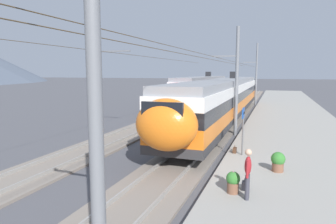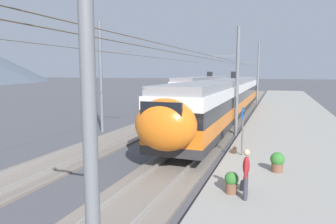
{
  "view_description": "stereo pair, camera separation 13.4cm",
  "coord_description": "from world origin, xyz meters",
  "px_view_note": "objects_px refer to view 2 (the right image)",
  "views": [
    {
      "loc": [
        -13.26,
        -3.35,
        4.48
      ],
      "look_at": [
        3.27,
        2.59,
        2.15
      ],
      "focal_mm": 32.23,
      "sensor_mm": 36.0,
      "label": 1
    },
    {
      "loc": [
        -13.22,
        -3.47,
        4.48
      ],
      "look_at": [
        3.27,
        2.59,
        2.15
      ],
      "focal_mm": 32.23,
      "sensor_mm": 36.0,
      "label": 2
    }
  ],
  "objects_px": {
    "potted_plant_by_shelter": "(277,161)",
    "train_far_track": "(203,88)",
    "catenary_mast_east": "(257,73)",
    "potted_plant_platform_edge": "(231,181)",
    "train_near_platform": "(226,97)",
    "platform_sign": "(243,121)",
    "passenger_walking": "(246,171)",
    "handbag_near_sign": "(234,150)",
    "handbag_beside_passenger": "(243,186)",
    "catenary_mast_west": "(82,85)",
    "catenary_mast_mid": "(236,80)",
    "catenary_mast_far_side": "(103,76)"
  },
  "relations": [
    {
      "from": "train_near_platform",
      "to": "passenger_walking",
      "type": "height_order",
      "value": "train_near_platform"
    },
    {
      "from": "catenary_mast_mid",
      "to": "train_near_platform",
      "type": "bearing_deg",
      "value": 15.28
    },
    {
      "from": "catenary_mast_mid",
      "to": "handbag_beside_passenger",
      "type": "bearing_deg",
      "value": -170.51
    },
    {
      "from": "catenary_mast_far_side",
      "to": "handbag_beside_passenger",
      "type": "bearing_deg",
      "value": -127.91
    },
    {
      "from": "train_far_track",
      "to": "handbag_beside_passenger",
      "type": "distance_m",
      "value": 32.5
    },
    {
      "from": "catenary_mast_west",
      "to": "handbag_near_sign",
      "type": "bearing_deg",
      "value": -4.23
    },
    {
      "from": "platform_sign",
      "to": "passenger_walking",
      "type": "height_order",
      "value": "platform_sign"
    },
    {
      "from": "train_far_track",
      "to": "platform_sign",
      "type": "distance_m",
      "value": 27.9
    },
    {
      "from": "potted_plant_platform_edge",
      "to": "potted_plant_by_shelter",
      "type": "relative_size",
      "value": 0.91
    },
    {
      "from": "catenary_mast_east",
      "to": "potted_plant_platform_edge",
      "type": "distance_m",
      "value": 33.12
    },
    {
      "from": "platform_sign",
      "to": "handbag_near_sign",
      "type": "xyz_separation_m",
      "value": [
        0.28,
        0.41,
        -1.61
      ]
    },
    {
      "from": "train_far_track",
      "to": "catenary_mast_far_side",
      "type": "distance_m",
      "value": 22.7
    },
    {
      "from": "catenary_mast_mid",
      "to": "catenary_mast_west",
      "type": "bearing_deg",
      "value": -179.97
    },
    {
      "from": "catenary_mast_west",
      "to": "catenary_mast_east",
      "type": "xyz_separation_m",
      "value": [
        39.06,
        -0.0,
        0.03
      ]
    },
    {
      "from": "catenary_mast_east",
      "to": "platform_sign",
      "type": "height_order",
      "value": "catenary_mast_east"
    },
    {
      "from": "catenary_mast_far_side",
      "to": "handbag_near_sign",
      "type": "distance_m",
      "value": 11.49
    },
    {
      "from": "handbag_beside_passenger",
      "to": "potted_plant_platform_edge",
      "type": "height_order",
      "value": "potted_plant_platform_edge"
    },
    {
      "from": "catenary_mast_east",
      "to": "potted_plant_platform_edge",
      "type": "relative_size",
      "value": 53.46
    },
    {
      "from": "train_near_platform",
      "to": "catenary_mast_east",
      "type": "distance_m",
      "value": 16.01
    },
    {
      "from": "potted_plant_platform_edge",
      "to": "platform_sign",
      "type": "bearing_deg",
      "value": 2.5
    },
    {
      "from": "catenary_mast_east",
      "to": "handbag_beside_passenger",
      "type": "height_order",
      "value": "catenary_mast_east"
    },
    {
      "from": "train_near_platform",
      "to": "potted_plant_by_shelter",
      "type": "distance_m",
      "value": 14.92
    },
    {
      "from": "passenger_walking",
      "to": "handbag_beside_passenger",
      "type": "height_order",
      "value": "passenger_walking"
    },
    {
      "from": "train_near_platform",
      "to": "catenary_mast_east",
      "type": "bearing_deg",
      "value": -5.64
    },
    {
      "from": "train_far_track",
      "to": "handbag_near_sign",
      "type": "relative_size",
      "value": 59.35
    },
    {
      "from": "catenary_mast_mid",
      "to": "catenary_mast_far_side",
      "type": "xyz_separation_m",
      "value": [
        -2.28,
        9.31,
        0.27
      ]
    },
    {
      "from": "train_near_platform",
      "to": "passenger_walking",
      "type": "relative_size",
      "value": 19.24
    },
    {
      "from": "platform_sign",
      "to": "potted_plant_by_shelter",
      "type": "height_order",
      "value": "platform_sign"
    },
    {
      "from": "handbag_near_sign",
      "to": "handbag_beside_passenger",
      "type": "bearing_deg",
      "value": -168.7
    },
    {
      "from": "passenger_walking",
      "to": "catenary_mast_west",
      "type": "bearing_deg",
      "value": 161.18
    },
    {
      "from": "train_near_platform",
      "to": "train_far_track",
      "type": "relative_size",
      "value": 1.36
    },
    {
      "from": "platform_sign",
      "to": "potted_plant_platform_edge",
      "type": "distance_m",
      "value": 5.23
    },
    {
      "from": "potted_plant_platform_edge",
      "to": "train_near_platform",
      "type": "bearing_deg",
      "value": 10.06
    },
    {
      "from": "platform_sign",
      "to": "passenger_walking",
      "type": "distance_m",
      "value": 5.51
    },
    {
      "from": "passenger_walking",
      "to": "handbag_beside_passenger",
      "type": "relative_size",
      "value": 4.04
    },
    {
      "from": "handbag_near_sign",
      "to": "potted_plant_platform_edge",
      "type": "relative_size",
      "value": 0.53
    },
    {
      "from": "catenary_mast_far_side",
      "to": "handbag_beside_passenger",
      "type": "height_order",
      "value": "catenary_mast_far_side"
    },
    {
      "from": "train_far_track",
      "to": "platform_sign",
      "type": "height_order",
      "value": "train_far_track"
    },
    {
      "from": "catenary_mast_east",
      "to": "potted_plant_by_shelter",
      "type": "height_order",
      "value": "catenary_mast_east"
    },
    {
      "from": "catenary_mast_mid",
      "to": "catenary_mast_east",
      "type": "bearing_deg",
      "value": -0.03
    },
    {
      "from": "train_near_platform",
      "to": "catenary_mast_west",
      "type": "height_order",
      "value": "catenary_mast_west"
    },
    {
      "from": "handbag_beside_passenger",
      "to": "catenary_mast_east",
      "type": "bearing_deg",
      "value": 3.22
    },
    {
      "from": "catenary_mast_west",
      "to": "catenary_mast_mid",
      "type": "relative_size",
      "value": 1.0
    },
    {
      "from": "train_near_platform",
      "to": "platform_sign",
      "type": "relative_size",
      "value": 13.6
    },
    {
      "from": "passenger_walking",
      "to": "handbag_near_sign",
      "type": "distance_m",
      "value": 5.85
    },
    {
      "from": "train_far_track",
      "to": "catenary_mast_east",
      "type": "distance_m",
      "value": 7.55
    },
    {
      "from": "train_near_platform",
      "to": "handbag_beside_passenger",
      "type": "relative_size",
      "value": 77.7
    },
    {
      "from": "potted_plant_by_shelter",
      "to": "train_far_track",
      "type": "bearing_deg",
      "value": 19.36
    },
    {
      "from": "train_near_platform",
      "to": "catenary_mast_mid",
      "type": "height_order",
      "value": "catenary_mast_mid"
    },
    {
      "from": "platform_sign",
      "to": "catenary_mast_east",
      "type": "bearing_deg",
      "value": 2.58
    }
  ]
}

